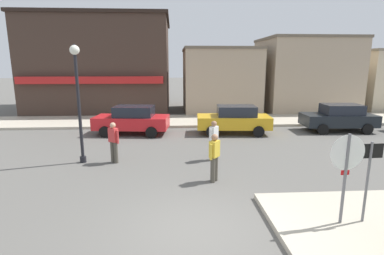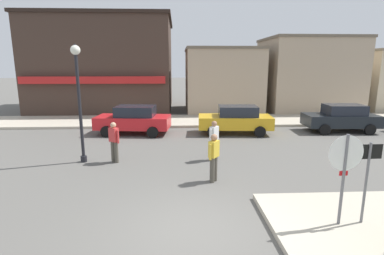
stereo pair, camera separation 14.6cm
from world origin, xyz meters
name	(u,v)px [view 1 (the left image)]	position (x,y,z in m)	size (l,w,h in m)	color
ground_plane	(196,230)	(0.00, 0.00, 0.00)	(160.00, 160.00, 0.00)	#5B5954
kerb_far	(181,121)	(0.00, 13.43, 0.07)	(80.00, 4.00, 0.15)	#B7AD99
stop_sign	(346,167)	(3.40, -0.13, 1.52)	(0.82, 0.07, 2.30)	slate
one_way_sign	(368,174)	(3.96, -0.09, 1.33)	(0.60, 0.06, 2.10)	slate
lamp_post	(77,87)	(-4.08, 5.20, 2.96)	(0.36, 0.36, 4.54)	black
parked_car_nearest	(132,120)	(-2.76, 10.02, 0.81)	(4.16, 2.21, 1.56)	red
parked_car_second	(234,119)	(2.86, 9.81, 0.81)	(4.11, 2.10, 1.56)	gold
parked_car_third	(339,117)	(8.98, 10.01, 0.81)	(4.07, 2.01, 1.56)	black
pedestrian_crossing_near	(214,139)	(1.10, 5.18, 0.87)	(0.42, 0.48, 1.61)	gray
pedestrian_crossing_far	(214,156)	(0.82, 2.93, 0.87)	(0.40, 0.49, 1.61)	#4C473D
pedestrian_kerb_side	(114,141)	(-2.83, 5.09, 0.87)	(0.49, 0.40, 1.61)	#4C473D
building_corner_shop	(105,65)	(-6.28, 19.95, 3.74)	(11.01, 9.54, 7.47)	#3D2D26
building_storefront_left_near	(219,80)	(3.27, 18.17, 2.53)	(5.86, 6.27, 5.05)	tan
building_storefront_left_mid	(304,75)	(10.33, 18.10, 2.94)	(7.12, 6.09, 5.87)	tan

